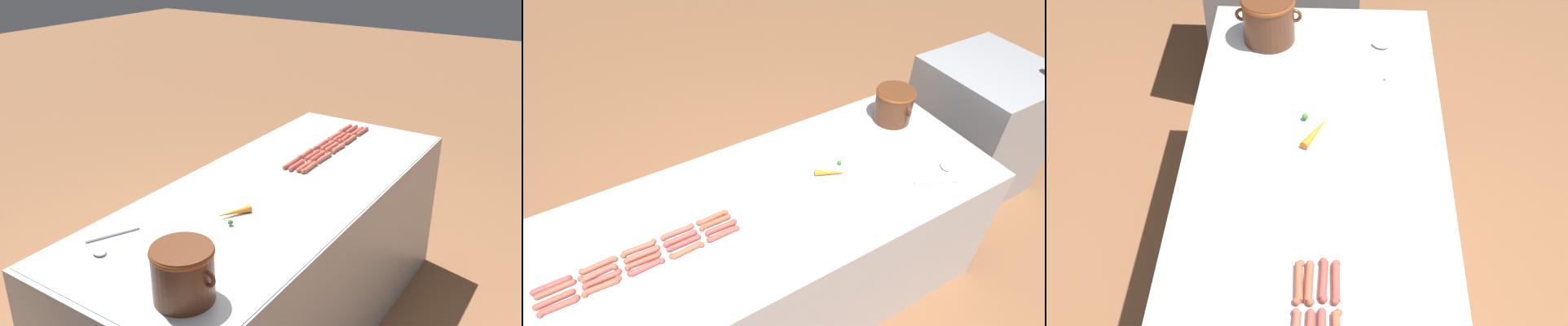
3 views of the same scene
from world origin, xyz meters
The scene contains 9 objects.
griddle_counter centered at (0.00, 0.00, 0.43)m, with size 0.91×2.28×0.86m.
back_cabinet centered at (-0.20, 1.76, 0.48)m, with size 0.75×0.71×0.95m, color #939599.
hot_dog_4 centered at (-0.03, -0.27, 0.87)m, with size 0.03×0.15×0.02m.
hot_dog_9 centered at (0.00, -0.27, 0.87)m, with size 0.03×0.15×0.02m.
hot_dog_14 centered at (0.04, -0.26, 0.87)m, with size 0.03×0.15×0.02m.
hot_dog_19 centered at (0.08, -0.27, 0.87)m, with size 0.03×0.15×0.02m.
bean_pot centered at (-0.21, 0.90, 0.97)m, with size 0.27×0.22×0.19m.
serving_spoon centered at (0.26, 0.83, 0.87)m, with size 0.15×0.26×0.02m.
carrot centered at (0.00, 0.35, 0.87)m, with size 0.11×0.17×0.03m.
Camera 3 is at (0.04, -1.33, 2.48)m, focal length 45.73 mm.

